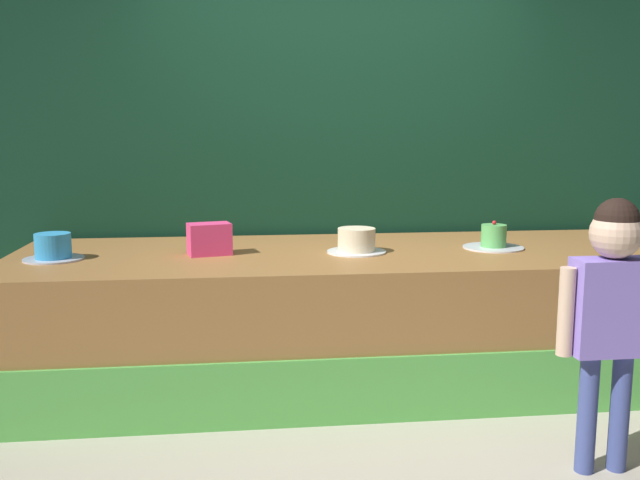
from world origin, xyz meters
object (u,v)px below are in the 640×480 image
at_px(cake_left, 53,248).
at_px(cake_right, 494,239).
at_px(donut, 625,242).
at_px(child_figure, 611,298).
at_px(pink_box, 209,239).
at_px(cake_center, 356,241).

xyz_separation_m(cake_left, cake_right, (2.52, 0.07, -0.01)).
bearing_deg(cake_left, donut, 1.33).
bearing_deg(cake_right, child_figure, -88.16).
height_order(child_figure, cake_right, child_figure).
height_order(donut, cake_left, cake_left).
bearing_deg(donut, pink_box, -179.49).
relative_size(donut, cake_left, 0.42).
xyz_separation_m(pink_box, donut, (2.52, 0.02, -0.07)).
bearing_deg(child_figure, cake_left, 155.29).
bearing_deg(cake_center, child_figure, -53.81).
bearing_deg(pink_box, donut, 0.51).
relative_size(pink_box, donut, 1.72).
bearing_deg(child_figure, cake_right, 91.84).
height_order(cake_center, cake_right, cake_right).
relative_size(pink_box, cake_left, 0.73).
bearing_deg(cake_left, cake_right, 1.67).
distance_m(pink_box, cake_left, 0.84).
relative_size(child_figure, cake_left, 3.72).
xyz_separation_m(pink_box, cake_left, (-0.84, -0.06, -0.02)).
bearing_deg(cake_right, cake_center, -176.69).
bearing_deg(pink_box, child_figure, -35.65).
distance_m(pink_box, donut, 2.52).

